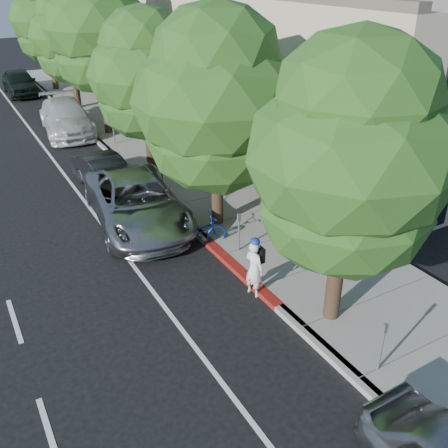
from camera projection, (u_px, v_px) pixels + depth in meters
ground at (258, 291)px, 14.03m from camera, size 120.00×120.00×0.00m
sidewalk at (201, 178)px, 21.15m from camera, size 4.60×56.00×0.15m
curb at (150, 189)px, 20.15m from camera, size 0.30×56.00×0.15m
curb_red_segment at (240, 271)px, 14.76m from camera, size 0.32×4.00×0.15m
storefront_building at (231, 49)px, 30.45m from camera, size 10.00×36.00×7.00m
street_tree_0 at (350, 160)px, 10.84m from camera, size 4.71×4.71×7.21m
street_tree_1 at (217, 102)px, 15.48m from camera, size 5.35×5.35×7.35m
street_tree_2 at (145, 76)px, 20.20m from camera, size 4.69×4.69×6.85m
street_tree_3 at (98, 29)px, 24.27m from camera, size 5.26×5.26×8.59m
street_tree_4 at (69, 37)px, 29.36m from camera, size 4.69×4.69×7.07m
street_tree_5 at (46, 21)px, 33.78m from camera, size 4.78×4.78×7.65m
cyclist at (254, 268)px, 13.53m from camera, size 0.53×0.68×1.65m
bicycle at (197, 233)px, 15.91m from camera, size 2.07×0.94×1.05m
silver_suv at (137, 202)px, 17.22m from camera, size 3.50×6.39×1.70m
dark_sedan at (106, 174)px, 20.01m from camera, size 1.84×4.20×1.34m
white_pickup at (66, 117)px, 26.65m from camera, size 2.98×6.08×1.70m
dark_suv_far at (20, 82)px, 34.54m from camera, size 2.00×4.92×1.67m
pedestrian at (210, 161)px, 20.53m from camera, size 0.98×0.93×1.59m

